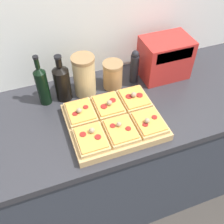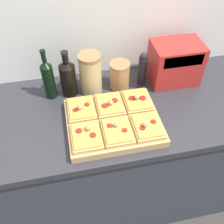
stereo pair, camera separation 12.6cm
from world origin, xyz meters
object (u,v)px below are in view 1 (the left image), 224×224
object	(u,v)px
wine_bottle	(62,82)
olive_oil_bottle	(42,85)
cutting_board	(114,122)
pepper_mill	(134,67)
grain_jar_short	(113,75)
toaster_oven	(165,58)
grain_jar_tall	(84,76)

from	to	relation	value
wine_bottle	olive_oil_bottle	bearing A→B (deg)	180.00
cutting_board	pepper_mill	size ratio (longest dim) A/B	2.18
cutting_board	olive_oil_bottle	distance (m)	0.41
grain_jar_short	toaster_oven	bearing A→B (deg)	-0.16
olive_oil_bottle	wine_bottle	bearing A→B (deg)	-0.00
grain_jar_tall	grain_jar_short	world-z (taller)	grain_jar_tall
olive_oil_bottle	grain_jar_tall	size ratio (longest dim) A/B	1.24
wine_bottle	grain_jar_short	distance (m)	0.28
wine_bottle	grain_jar_tall	bearing A→B (deg)	0.00
wine_bottle	toaster_oven	size ratio (longest dim) A/B	0.91
pepper_mill	grain_jar_tall	bearing A→B (deg)	180.00
pepper_mill	toaster_oven	xyz separation A→B (m)	(0.18, -0.00, 0.02)
wine_bottle	cutting_board	bearing A→B (deg)	-56.36
grain_jar_short	pepper_mill	xyz separation A→B (m)	(0.13, -0.00, 0.02)
olive_oil_bottle	toaster_oven	distance (m)	0.69
olive_oil_bottle	wine_bottle	size ratio (longest dim) A/B	1.08
cutting_board	pepper_mill	world-z (taller)	pepper_mill
grain_jar_tall	grain_jar_short	distance (m)	0.16
pepper_mill	toaster_oven	bearing A→B (deg)	-0.26
cutting_board	grain_jar_tall	distance (m)	0.30
grain_jar_short	toaster_oven	distance (m)	0.31
olive_oil_bottle	grain_jar_short	xyz separation A→B (m)	(0.38, 0.00, -0.04)
olive_oil_bottle	pepper_mill	xyz separation A→B (m)	(0.50, 0.00, -0.02)
olive_oil_bottle	wine_bottle	distance (m)	0.10
olive_oil_bottle	grain_jar_short	size ratio (longest dim) A/B	1.84
cutting_board	grain_jar_short	world-z (taller)	grain_jar_short
cutting_board	grain_jar_short	xyz separation A→B (m)	(0.09, 0.27, 0.06)
wine_bottle	pepper_mill	distance (m)	0.40
cutting_board	olive_oil_bottle	size ratio (longest dim) A/B	1.55
wine_bottle	grain_jar_tall	distance (m)	0.12
grain_jar_short	grain_jar_tall	bearing A→B (deg)	180.00
wine_bottle	grain_jar_short	xyz separation A→B (m)	(0.28, 0.00, -0.03)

